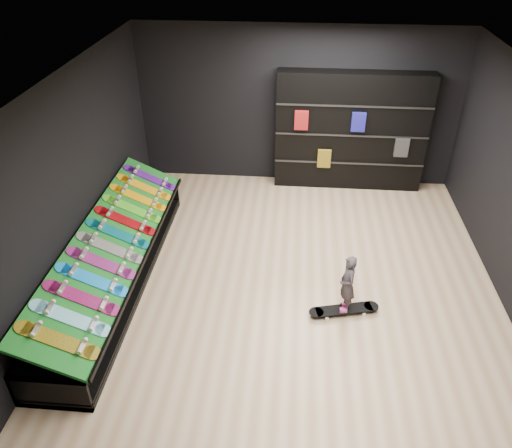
# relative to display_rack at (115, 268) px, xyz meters

# --- Properties ---
(floor) EXTENTS (6.00, 7.00, 0.01)m
(floor) POSITION_rel_display_rack_xyz_m (2.55, 0.00, -0.25)
(floor) COLOR tan
(floor) RESTS_ON ground
(ceiling) EXTENTS (6.00, 7.00, 0.01)m
(ceiling) POSITION_rel_display_rack_xyz_m (2.55, 0.00, 2.75)
(ceiling) COLOR white
(ceiling) RESTS_ON ground
(wall_back) EXTENTS (6.00, 0.02, 3.00)m
(wall_back) POSITION_rel_display_rack_xyz_m (2.55, 3.50, 1.25)
(wall_back) COLOR black
(wall_back) RESTS_ON ground
(wall_left) EXTENTS (0.02, 7.00, 3.00)m
(wall_left) POSITION_rel_display_rack_xyz_m (-0.45, 0.00, 1.25)
(wall_left) COLOR black
(wall_left) RESTS_ON ground
(display_rack) EXTENTS (0.90, 4.50, 0.50)m
(display_rack) POSITION_rel_display_rack_xyz_m (0.00, 0.00, 0.00)
(display_rack) COLOR black
(display_rack) RESTS_ON ground
(turf_ramp) EXTENTS (0.92, 4.50, 0.46)m
(turf_ramp) POSITION_rel_display_rack_xyz_m (0.05, 0.00, 0.46)
(turf_ramp) COLOR #0E5B17
(turf_ramp) RESTS_ON display_rack
(back_shelving) EXTENTS (2.80, 0.33, 2.24)m
(back_shelving) POSITION_rel_display_rack_xyz_m (3.56, 3.32, 0.87)
(back_shelving) COLOR black
(back_shelving) RESTS_ON ground
(floor_skateboard) EXTENTS (1.00, 0.45, 0.09)m
(floor_skateboard) POSITION_rel_display_rack_xyz_m (3.31, -0.41, -0.20)
(floor_skateboard) COLOR black
(floor_skateboard) RESTS_ON ground
(child) EXTENTS (0.18, 0.22, 0.52)m
(child) POSITION_rel_display_rack_xyz_m (3.31, -0.41, 0.10)
(child) COLOR black
(child) RESTS_ON floor_skateboard
(display_board_0) EXTENTS (0.93, 0.22, 0.50)m
(display_board_0) POSITION_rel_display_rack_xyz_m (0.06, -1.90, 0.49)
(display_board_0) COLOR yellow
(display_board_0) RESTS_ON turf_ramp
(display_board_1) EXTENTS (0.93, 0.22, 0.50)m
(display_board_1) POSITION_rel_display_rack_xyz_m (0.06, -1.55, 0.49)
(display_board_1) COLOR #0CB2E5
(display_board_1) RESTS_ON turf_ramp
(display_board_2) EXTENTS (0.93, 0.22, 0.50)m
(display_board_2) POSITION_rel_display_rack_xyz_m (0.06, -1.21, 0.49)
(display_board_2) COLOR #E5198C
(display_board_2) RESTS_ON turf_ramp
(display_board_3) EXTENTS (0.93, 0.22, 0.50)m
(display_board_3) POSITION_rel_display_rack_xyz_m (0.06, -0.86, 0.49)
(display_board_3) COLOR blue
(display_board_3) RESTS_ON turf_ramp
(display_board_4) EXTENTS (0.93, 0.22, 0.50)m
(display_board_4) POSITION_rel_display_rack_xyz_m (0.06, -0.52, 0.49)
(display_board_4) COLOR #2626BF
(display_board_4) RESTS_ON turf_ramp
(display_board_5) EXTENTS (0.93, 0.22, 0.50)m
(display_board_5) POSITION_rel_display_rack_xyz_m (0.06, -0.17, 0.49)
(display_board_5) COLOR black
(display_board_5) RESTS_ON turf_ramp
(display_board_6) EXTENTS (0.93, 0.22, 0.50)m
(display_board_6) POSITION_rel_display_rack_xyz_m (0.06, 0.17, 0.49)
(display_board_6) COLOR #0C8C99
(display_board_6) RESTS_ON turf_ramp
(display_board_7) EXTENTS (0.93, 0.22, 0.50)m
(display_board_7) POSITION_rel_display_rack_xyz_m (0.06, 0.52, 0.49)
(display_board_7) COLOR red
(display_board_7) RESTS_ON turf_ramp
(display_board_8) EXTENTS (0.93, 0.22, 0.50)m
(display_board_8) POSITION_rel_display_rack_xyz_m (0.06, 0.86, 0.49)
(display_board_8) COLOR green
(display_board_8) RESTS_ON turf_ramp
(display_board_9) EXTENTS (0.93, 0.22, 0.50)m
(display_board_9) POSITION_rel_display_rack_xyz_m (0.06, 1.21, 0.49)
(display_board_9) COLOR yellow
(display_board_9) RESTS_ON turf_ramp
(display_board_10) EXTENTS (0.93, 0.22, 0.50)m
(display_board_10) POSITION_rel_display_rack_xyz_m (0.06, 1.55, 0.49)
(display_board_10) COLOR orange
(display_board_10) RESTS_ON turf_ramp
(display_board_11) EXTENTS (0.93, 0.22, 0.50)m
(display_board_11) POSITION_rel_display_rack_xyz_m (0.06, 1.90, 0.49)
(display_board_11) COLOR purple
(display_board_11) RESTS_ON turf_ramp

